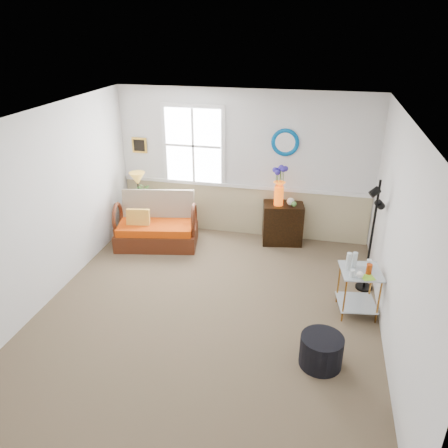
% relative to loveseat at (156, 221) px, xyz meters
% --- Properties ---
extents(floor, '(4.50, 5.00, 0.01)m').
position_rel_loveseat_xyz_m(floor, '(1.37, -1.68, -0.45)').
color(floor, brown).
rests_on(floor, ground).
extents(ceiling, '(4.50, 5.00, 0.01)m').
position_rel_loveseat_xyz_m(ceiling, '(1.37, -1.68, 2.15)').
color(ceiling, white).
rests_on(ceiling, walls).
extents(walls, '(4.51, 5.01, 2.60)m').
position_rel_loveseat_xyz_m(walls, '(1.37, -1.68, 0.85)').
color(walls, silver).
rests_on(walls, floor).
extents(wainscot, '(4.46, 0.02, 0.90)m').
position_rel_loveseat_xyz_m(wainscot, '(1.37, 0.80, -0.00)').
color(wainscot, tan).
rests_on(wainscot, walls).
extents(chair_rail, '(4.46, 0.04, 0.06)m').
position_rel_loveseat_xyz_m(chair_rail, '(1.37, 0.79, 0.47)').
color(chair_rail, white).
rests_on(chair_rail, walls).
extents(window, '(1.14, 0.06, 1.44)m').
position_rel_loveseat_xyz_m(window, '(0.47, 0.79, 1.15)').
color(window, white).
rests_on(window, walls).
extents(picture, '(0.28, 0.03, 0.28)m').
position_rel_loveseat_xyz_m(picture, '(-0.55, 0.80, 1.10)').
color(picture, '#AE812C').
rests_on(picture, walls).
extents(mirror, '(0.47, 0.07, 0.47)m').
position_rel_loveseat_xyz_m(mirror, '(2.07, 0.80, 1.30)').
color(mirror, '#0279BE').
rests_on(mirror, walls).
extents(loveseat, '(1.50, 1.03, 0.90)m').
position_rel_loveseat_xyz_m(loveseat, '(0.00, 0.00, 0.00)').
color(loveseat, '#571F0D').
rests_on(loveseat, floor).
extents(throw_pillow, '(0.40, 0.16, 0.39)m').
position_rel_loveseat_xyz_m(throw_pillow, '(-0.27, -0.13, 0.04)').
color(throw_pillow, orange).
rests_on(throw_pillow, loveseat).
extents(lamp_stand, '(0.39, 0.39, 0.62)m').
position_rel_loveseat_xyz_m(lamp_stand, '(-0.50, 0.51, -0.14)').
color(lamp_stand, black).
rests_on(lamp_stand, floor).
extents(table_lamp, '(0.28, 0.28, 0.51)m').
position_rel_loveseat_xyz_m(table_lamp, '(-0.50, 0.48, 0.43)').
color(table_lamp, gold).
rests_on(table_lamp, lamp_stand).
extents(potted_plant, '(0.41, 0.43, 0.26)m').
position_rel_loveseat_xyz_m(potted_plant, '(-0.36, 0.47, 0.30)').
color(potted_plant, '#4A803C').
rests_on(potted_plant, lamp_stand).
extents(cabinet, '(0.75, 0.55, 0.73)m').
position_rel_loveseat_xyz_m(cabinet, '(2.13, 0.58, -0.08)').
color(cabinet, black).
rests_on(cabinet, floor).
extents(flower_vase, '(0.26, 0.26, 0.69)m').
position_rel_loveseat_xyz_m(flower_vase, '(2.04, 0.52, 0.63)').
color(flower_vase, '#E9510A').
rests_on(flower_vase, cabinet).
extents(side_table, '(0.58, 0.58, 0.65)m').
position_rel_loveseat_xyz_m(side_table, '(3.32, -1.28, -0.13)').
color(side_table, '#AC6C23').
rests_on(side_table, floor).
extents(tabletop_items, '(0.51, 0.51, 0.24)m').
position_rel_loveseat_xyz_m(tabletop_items, '(3.30, -1.33, 0.32)').
color(tabletop_items, silver).
rests_on(tabletop_items, side_table).
extents(floor_lamp, '(0.32, 0.32, 1.69)m').
position_rel_loveseat_xyz_m(floor_lamp, '(3.47, -0.65, 0.39)').
color(floor_lamp, black).
rests_on(floor_lamp, floor).
extents(ottoman, '(0.64, 0.64, 0.38)m').
position_rel_loveseat_xyz_m(ottoman, '(2.88, -2.40, -0.26)').
color(ottoman, black).
rests_on(ottoman, floor).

